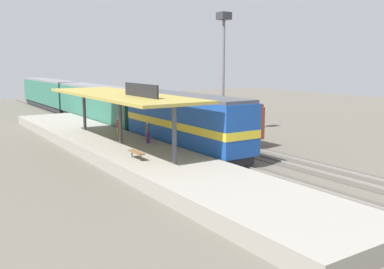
# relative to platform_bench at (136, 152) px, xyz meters

# --- Properties ---
(ground_plane) EXTENTS (120.00, 120.00, 0.00)m
(ground_plane) POSITION_rel_platform_bench_xyz_m (8.00, 5.58, -1.34)
(ground_plane) COLOR #5B564C
(track_near) EXTENTS (3.20, 110.00, 0.16)m
(track_near) POSITION_rel_platform_bench_xyz_m (6.00, 5.58, -1.31)
(track_near) COLOR #4E4941
(track_near) RESTS_ON ground
(track_far) EXTENTS (3.20, 110.00, 0.16)m
(track_far) POSITION_rel_platform_bench_xyz_m (10.60, 5.58, -1.31)
(track_far) COLOR #4E4941
(track_far) RESTS_ON ground
(platform) EXTENTS (6.00, 44.00, 0.90)m
(platform) POSITION_rel_platform_bench_xyz_m (1.40, 5.58, -0.89)
(platform) COLOR gray
(platform) RESTS_ON ground
(station_canopy) EXTENTS (5.20, 18.00, 4.70)m
(station_canopy) POSITION_rel_platform_bench_xyz_m (1.40, 5.49, 3.19)
(station_canopy) COLOR #47474C
(station_canopy) RESTS_ON platform
(platform_bench) EXTENTS (0.44, 1.70, 0.50)m
(platform_bench) POSITION_rel_platform_bench_xyz_m (0.00, 0.00, 0.00)
(platform_bench) COLOR #333338
(platform_bench) RESTS_ON platform
(locomotive) EXTENTS (2.93, 14.43, 4.44)m
(locomotive) POSITION_rel_platform_bench_xyz_m (6.00, 3.74, 1.07)
(locomotive) COLOR #28282D
(locomotive) RESTS_ON track_near
(passenger_carriage_front) EXTENTS (2.90, 20.00, 4.24)m
(passenger_carriage_front) POSITION_rel_platform_bench_xyz_m (6.00, 21.74, 0.97)
(passenger_carriage_front) COLOR #28282D
(passenger_carriage_front) RESTS_ON track_near
(passenger_carriage_rear) EXTENTS (2.90, 20.00, 4.24)m
(passenger_carriage_rear) POSITION_rel_platform_bench_xyz_m (6.00, 42.54, 0.97)
(passenger_carriage_rear) COLOR #28282D
(passenger_carriage_rear) RESTS_ON track_near
(freight_car) EXTENTS (2.80, 12.00, 3.54)m
(freight_car) POSITION_rel_platform_bench_xyz_m (10.60, 7.06, 0.63)
(freight_car) COLOR #28282D
(freight_car) RESTS_ON track_far
(light_mast) EXTENTS (1.10, 1.10, 11.70)m
(light_mast) POSITION_rel_platform_bench_xyz_m (13.80, 9.02, 7.05)
(light_mast) COLOR slate
(light_mast) RESTS_ON ground
(person_waiting) EXTENTS (0.34, 0.34, 1.71)m
(person_waiting) POSITION_rel_platform_bench_xyz_m (3.13, 4.44, 0.51)
(person_waiting) COLOR #663375
(person_waiting) RESTS_ON platform
(person_walking) EXTENTS (0.34, 0.34, 1.71)m
(person_walking) POSITION_rel_platform_bench_xyz_m (2.28, 7.95, 0.51)
(person_walking) COLOR olive
(person_walking) RESTS_ON platform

